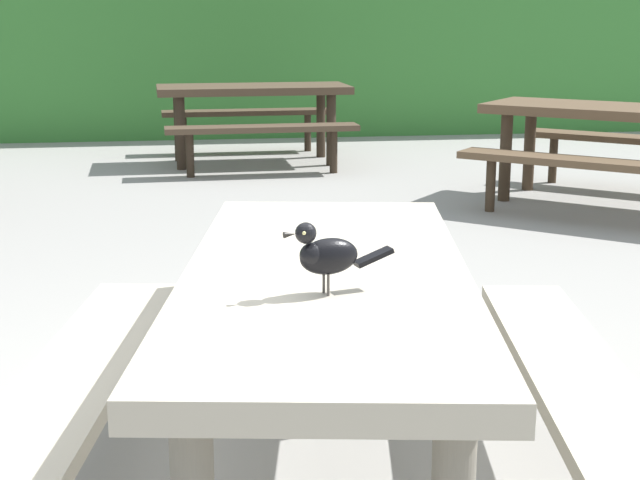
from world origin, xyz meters
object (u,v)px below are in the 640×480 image
at_px(picnic_table_mid_left, 253,105).
at_px(picnic_table_far_centre, 610,131).
at_px(picnic_table_foreground, 326,332).
at_px(bird_grackle, 325,254).

relative_size(picnic_table_mid_left, picnic_table_far_centre, 0.76).
xyz_separation_m(picnic_table_foreground, picnic_table_mid_left, (0.29, 6.53, 0.00)).
bearing_deg(picnic_table_foreground, picnic_table_mid_left, 87.47).
xyz_separation_m(bird_grackle, picnic_table_far_centre, (2.80, 4.39, -0.29)).
distance_m(bird_grackle, picnic_table_far_centre, 5.21).
relative_size(picnic_table_foreground, picnic_table_far_centre, 0.82).
bearing_deg(picnic_table_mid_left, bird_grackle, -92.79).
bearing_deg(picnic_table_mid_left, picnic_table_foreground, -92.53).
relative_size(picnic_table_foreground, bird_grackle, 6.92).
bearing_deg(picnic_table_foreground, bird_grackle, -99.63).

